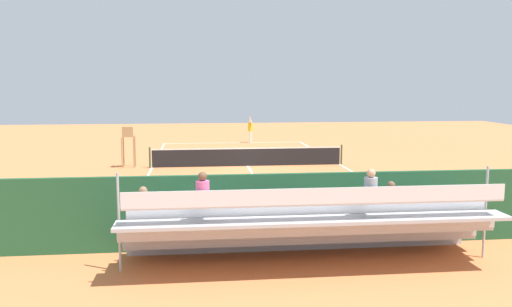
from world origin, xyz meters
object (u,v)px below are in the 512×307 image
tennis_net (248,157)px  courtside_bench (409,215)px  tennis_player (250,129)px  umpire_chair (128,142)px  tennis_ball_near (268,148)px  bleacher_stand (305,226)px  tennis_racket (241,142)px  equipment_bag (341,231)px

tennis_net → courtside_bench: tennis_net is taller
courtside_bench → tennis_player: size_ratio=0.93×
umpire_chair → courtside_bench: 16.59m
courtside_bench → tennis_ball_near: bearing=-86.2°
bleacher_stand → tennis_player: (-1.34, -26.32, 0.09)m
bleacher_stand → courtside_bench: size_ratio=5.03×
bleacher_stand → tennis_racket: size_ratio=15.53×
tennis_player → tennis_racket: 1.23m
tennis_ball_near → bleacher_stand: bearing=84.6°
umpire_chair → tennis_player: umpire_chair is taller
bleacher_stand → tennis_player: bearing=-92.9°
umpire_chair → courtside_bench: size_ratio=1.19×
equipment_bag → tennis_racket: bearing=-88.1°
equipment_bag → tennis_ball_near: 20.66m
equipment_bag → tennis_racket: size_ratio=1.54×
bleacher_stand → tennis_ball_near: bleacher_stand is taller
tennis_ball_near → tennis_net: bearing=74.2°
bleacher_stand → equipment_bag: (-1.46, -1.97, -0.75)m
equipment_bag → courtside_bench: bearing=-176.4°
bleacher_stand → umpire_chair: bleacher_stand is taller
umpire_chair → courtside_bench: umpire_chair is taller
bleacher_stand → equipment_bag: size_ratio=10.07×
courtside_bench → umpire_chair: bearing=-54.5°
tennis_net → equipment_bag: size_ratio=11.44×
umpire_chair → tennis_ball_near: size_ratio=32.42×
courtside_bench → tennis_ball_near: courtside_bench is taller
tennis_net → umpire_chair: (6.20, -0.21, 0.81)m
umpire_chair → tennis_racket: size_ratio=3.67×
bleacher_stand → umpire_chair: bearing=-68.5°
umpire_chair → equipment_bag: 15.63m
tennis_net → tennis_ball_near: (-2.06, -7.25, -0.47)m
tennis_net → tennis_ball_near: size_ratio=156.06×
tennis_net → courtside_bench: 13.71m
courtside_bench → tennis_player: 24.32m
umpire_chair → equipment_bag: bearing=119.1°
equipment_bag → tennis_racket: equipment_bag is taller
bleacher_stand → tennis_net: bearing=-90.3°
tennis_net → bleacher_stand: 15.37m
umpire_chair → tennis_player: bearing=-124.8°
tennis_player → tennis_net: bearing=83.4°
tennis_player → tennis_ball_near: size_ratio=29.18×
equipment_bag → bleacher_stand: bearing=53.5°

